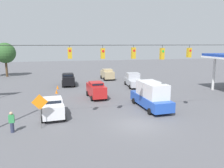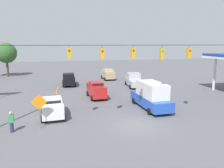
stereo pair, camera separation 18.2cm
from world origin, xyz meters
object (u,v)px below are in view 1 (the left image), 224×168
(overhead_signal_span, at_px, (133,67))
(box_truck_blue_crossing_near, at_px, (151,95))
(sedan_black_withflow_far, at_px, (68,79))
(pickup_truck_silver_oncoming_far, at_px, (134,80))
(sedan_tan_oncoming_deep, at_px, (107,74))
(sedan_red_withflow_mid, at_px, (96,90))
(traffic_cone_third, at_px, (57,97))
(traffic_cone_fourth, at_px, (57,91))
(traffic_cone_fifth, at_px, (58,87))
(tree_horizon_left, at_px, (5,53))
(pedestrian, at_px, (12,122))
(sedan_white_parked_shoulder, at_px, (53,107))
(work_zone_sign, at_px, (40,105))
(traffic_cone_second, at_px, (55,104))
(traffic_cone_nearest, at_px, (56,114))

(overhead_signal_span, distance_m, box_truck_blue_crossing_near, 5.37)
(sedan_black_withflow_far, distance_m, pickup_truck_silver_oncoming_far, 10.63)
(sedan_tan_oncoming_deep, bearing_deg, sedan_red_withflow_mid, 71.89)
(traffic_cone_third, bearing_deg, traffic_cone_fourth, -89.41)
(traffic_cone_fifth, xyz_separation_m, tree_horizon_left, (10.16, -15.22, 4.55))
(traffic_cone_fifth, xyz_separation_m, pedestrian, (3.34, 15.97, 0.55))
(overhead_signal_span, xyz_separation_m, box_truck_blue_crossing_near, (-3.02, -2.87, -3.40))
(sedan_black_withflow_far, height_order, traffic_cone_fifth, sedan_black_withflow_far)
(sedan_white_parked_shoulder, height_order, tree_horizon_left, tree_horizon_left)
(sedan_red_withflow_mid, bearing_deg, traffic_cone_third, -2.73)
(work_zone_sign, height_order, pedestrian, work_zone_sign)
(box_truck_blue_crossing_near, bearing_deg, traffic_cone_fifth, -52.55)
(pickup_truck_silver_oncoming_far, xyz_separation_m, traffic_cone_second, (11.97, 8.74, -0.70))
(tree_horizon_left, bearing_deg, work_zone_sign, 106.09)
(overhead_signal_span, xyz_separation_m, work_zone_sign, (7.85, 0.23, -2.80))
(sedan_white_parked_shoulder, xyz_separation_m, traffic_cone_fourth, (-0.25, -9.96, -0.67))
(overhead_signal_span, bearing_deg, sedan_red_withflow_mid, -77.98)
(sedan_black_withflow_far, xyz_separation_m, sedan_red_withflow_mid, (-3.06, 9.24, 0.03))
(traffic_cone_second, distance_m, work_zone_sign, 6.37)
(overhead_signal_span, relative_size, sedan_tan_oncoming_deep, 5.96)
(traffic_cone_third, relative_size, traffic_cone_fifth, 1.00)
(pickup_truck_silver_oncoming_far, bearing_deg, traffic_cone_nearest, 45.56)
(sedan_red_withflow_mid, relative_size, traffic_cone_third, 7.78)
(sedan_tan_oncoming_deep, bearing_deg, traffic_cone_third, 55.15)
(traffic_cone_second, bearing_deg, overhead_signal_span, 139.46)
(traffic_cone_nearest, relative_size, pedestrian, 0.33)
(sedan_red_withflow_mid, distance_m, tree_horizon_left, 26.82)
(traffic_cone_nearest, relative_size, tree_horizon_left, 0.08)
(sedan_white_parked_shoulder, relative_size, sedan_black_withflow_far, 0.90)
(sedan_white_parked_shoulder, distance_m, traffic_cone_fourth, 9.98)
(sedan_white_parked_shoulder, xyz_separation_m, sedan_tan_oncoming_deep, (-9.57, -19.82, 0.08))
(sedan_tan_oncoming_deep, relative_size, pedestrian, 2.40)
(traffic_cone_nearest, relative_size, work_zone_sign, 0.19)
(traffic_cone_fifth, relative_size, tree_horizon_left, 0.08)
(box_truck_blue_crossing_near, xyz_separation_m, sedan_red_withflow_mid, (4.86, -5.81, -0.33))
(sedan_red_withflow_mid, xyz_separation_m, traffic_cone_third, (4.85, -0.23, -0.78))
(box_truck_blue_crossing_near, distance_m, traffic_cone_second, 10.30)
(sedan_white_parked_shoulder, height_order, traffic_cone_second, sedan_white_parked_shoulder)
(traffic_cone_second, bearing_deg, work_zone_sign, 80.08)
(pickup_truck_silver_oncoming_far, bearing_deg, pedestrian, 44.95)
(box_truck_blue_crossing_near, height_order, pickup_truck_silver_oncoming_far, box_truck_blue_crossing_near)
(traffic_cone_nearest, bearing_deg, sedan_red_withflow_mid, -127.96)
(pedestrian, bearing_deg, overhead_signal_span, -176.91)
(sedan_tan_oncoming_deep, height_order, pedestrian, sedan_tan_oncoming_deep)
(traffic_cone_second, bearing_deg, traffic_cone_fifth, -91.14)
(overhead_signal_span, xyz_separation_m, traffic_cone_second, (6.80, -5.81, -4.51))
(pickup_truck_silver_oncoming_far, relative_size, sedan_tan_oncoming_deep, 1.36)
(traffic_cone_fifth, bearing_deg, traffic_cone_second, 88.86)
(overhead_signal_span, xyz_separation_m, sedan_white_parked_shoulder, (6.98, -2.43, -3.84))
(traffic_cone_nearest, bearing_deg, sedan_white_parked_shoulder, -1.24)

